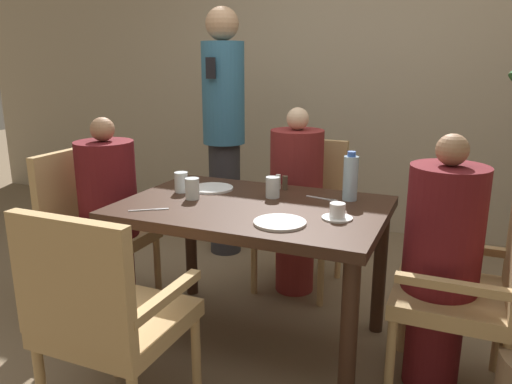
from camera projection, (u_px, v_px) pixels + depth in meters
name	position (u px, v px, depth m)	size (l,w,h in m)	color
ground_plane	(253.00, 341.00, 2.61)	(16.00, 16.00, 0.00)	#7A664C
wall_back	(352.00, 63.00, 4.08)	(8.00, 0.06, 2.80)	tan
dining_table	(253.00, 224.00, 2.45)	(1.27, 0.85, 0.75)	#331E14
chair_left_side	(91.00, 223.00, 2.86)	(0.49, 0.49, 0.93)	tan
diner_in_left_chair	(109.00, 215.00, 2.79)	(0.32, 0.32, 1.13)	#5B1419
chair_far_side	(303.00, 206.00, 3.20)	(0.49, 0.49, 0.93)	tan
diner_in_far_chair	(296.00, 200.00, 3.05)	(0.32, 0.32, 1.16)	maroon
chair_right_side	(474.00, 284.00, 2.10)	(0.49, 0.49, 0.93)	tan
diner_in_right_chair	(441.00, 263.00, 2.13)	(0.32, 0.32, 1.14)	#5B1419
chair_near_corner	(104.00, 313.00, 1.86)	(0.49, 0.49, 0.93)	tan
standing_host	(224.00, 127.00, 3.60)	(0.30, 0.34, 1.78)	#2D2D33
plate_main_left	(212.00, 188.00, 2.69)	(0.23, 0.23, 0.01)	white
plate_main_right	(280.00, 222.00, 2.13)	(0.23, 0.23, 0.01)	white
teacup_with_saucer	(337.00, 213.00, 2.19)	(0.14, 0.14, 0.07)	white
water_bottle	(351.00, 178.00, 2.46)	(0.07, 0.07, 0.25)	#A3C6DB
glass_tall_near	(273.00, 187.00, 2.52)	(0.07, 0.07, 0.11)	silver
glass_tall_mid	(192.00, 189.00, 2.50)	(0.07, 0.07, 0.11)	silver
glass_tall_far	(181.00, 182.00, 2.63)	(0.07, 0.07, 0.11)	silver
salt_shaker	(278.00, 182.00, 2.69)	(0.03, 0.03, 0.08)	white
pepper_shaker	(285.00, 183.00, 2.67)	(0.03, 0.03, 0.08)	#4C3D2D
fork_beside_plate	(325.00, 199.00, 2.50)	(0.17, 0.05, 0.00)	silver
knife_beside_plate	(151.00, 210.00, 2.32)	(0.16, 0.12, 0.00)	silver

